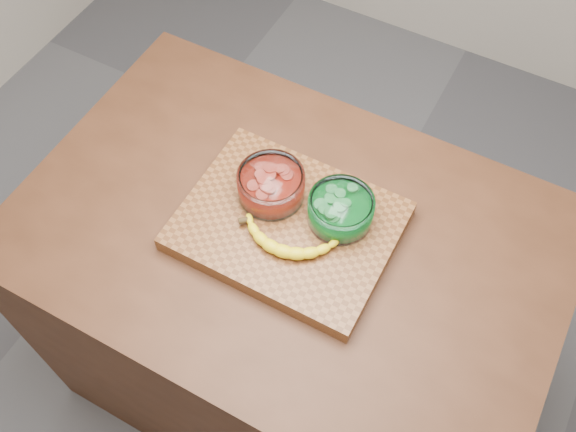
% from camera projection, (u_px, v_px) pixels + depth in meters
% --- Properties ---
extents(ground, '(3.50, 3.50, 0.00)m').
position_uv_depth(ground, '(288.00, 371.00, 2.15)').
color(ground, '#5C5C61').
rests_on(ground, ground).
extents(counter, '(1.20, 0.80, 0.90)m').
position_uv_depth(counter, '(288.00, 316.00, 1.78)').
color(counter, '#4A2716').
rests_on(counter, ground).
extents(cutting_board, '(0.45, 0.35, 0.04)m').
position_uv_depth(cutting_board, '(288.00, 226.00, 1.38)').
color(cutting_board, brown).
rests_on(cutting_board, counter).
extents(bowl_red, '(0.15, 0.15, 0.07)m').
position_uv_depth(bowl_red, '(271.00, 185.00, 1.37)').
color(bowl_red, white).
rests_on(bowl_red, cutting_board).
extents(bowl_green, '(0.14, 0.14, 0.07)m').
position_uv_depth(bowl_green, '(341.00, 210.00, 1.34)').
color(bowl_green, white).
rests_on(bowl_green, cutting_board).
extents(banana, '(0.23, 0.12, 0.03)m').
position_uv_depth(banana, '(287.00, 238.00, 1.32)').
color(banana, yellow).
rests_on(banana, cutting_board).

